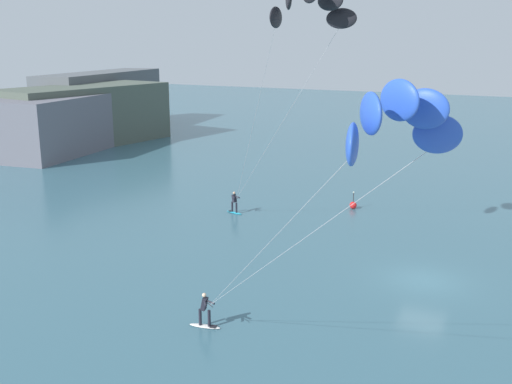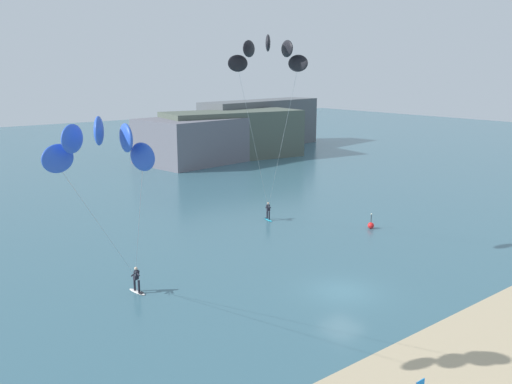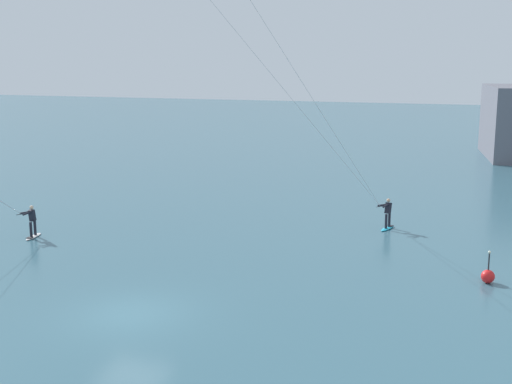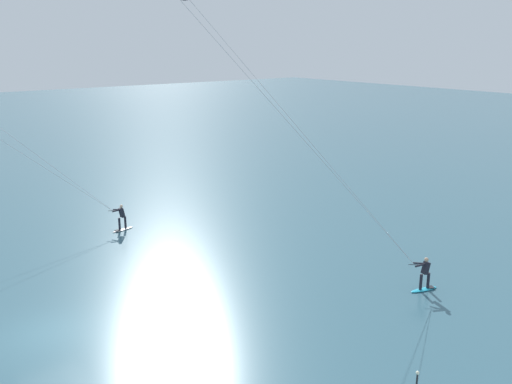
# 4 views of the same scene
# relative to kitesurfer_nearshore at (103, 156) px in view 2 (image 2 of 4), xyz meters

# --- Properties ---
(ground_plane) EXTENTS (240.00, 240.00, 0.00)m
(ground_plane) POSITION_rel_kitesurfer_nearshore_xyz_m (15.58, 1.27, -10.22)
(ground_plane) COLOR #386070
(kitesurfer_nearshore) EXTENTS (8.14, 11.94, 11.83)m
(kitesurfer_nearshore) POSITION_rel_kitesurfer_nearshore_xyz_m (0.00, 0.00, 0.00)
(kitesurfer_nearshore) COLOR white
(kitesurfer_nearshore) RESTS_ON ground
(kitesurfer_mid_water) EXTENTS (10.15, 11.66, 15.78)m
(kitesurfer_mid_water) POSITION_rel_kitesurfer_nearshore_xyz_m (15.47, 8.53, 3.76)
(kitesurfer_mid_water) COLOR #23ADD1
(kitesurfer_mid_water) RESTS_ON ground
(marker_buoy) EXTENTS (0.56, 0.56, 1.38)m
(marker_buoy) POSITION_rel_kitesurfer_nearshore_xyz_m (27.78, 9.17, -9.93)
(marker_buoy) COLOR red
(marker_buoy) RESTS_ON ground
(distant_headland) EXTENTS (39.21, 18.00, 8.33)m
(distant_headland) POSITION_rel_kitesurfer_nearshore_xyz_m (43.84, 50.71, -6.56)
(distant_headland) COLOR slate
(distant_headland) RESTS_ON ground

